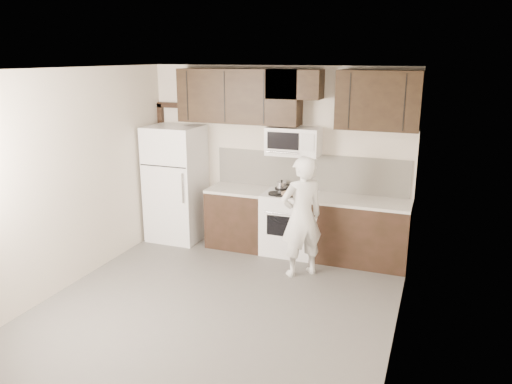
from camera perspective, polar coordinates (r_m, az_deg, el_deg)
The scene contains 14 objects.
floor at distance 5.98m, azimuth -4.59°, elevation -13.02°, with size 4.50×4.50×0.00m, color #575451.
back_wall at distance 7.51m, azimuth 2.48°, elevation 3.92°, with size 4.00×4.00×0.00m, color beige.
ceiling at distance 5.26m, azimuth -5.23°, elevation 13.80°, with size 4.50×4.50×0.00m, color white.
counter_run at distance 7.29m, azimuth 6.16°, elevation -3.80°, with size 2.95×0.64×0.91m.
stove at distance 7.36m, azimuth 3.87°, elevation -3.51°, with size 0.76×0.66×0.94m.
backsplash at distance 7.39m, azimuth 6.13°, elevation 2.32°, with size 2.90×0.02×0.54m, color beige.
upper_cabinets at distance 7.15m, azimuth 3.74°, elevation 10.87°, with size 3.48×0.35×0.78m.
microwave at distance 7.18m, azimuth 4.31°, elevation 5.80°, with size 0.76×0.42×0.40m.
refrigerator at distance 7.90m, azimuth -9.13°, elevation 0.97°, with size 0.80×0.76×1.80m.
door_trim at distance 8.28m, azimuth -10.38°, elevation 4.04°, with size 0.50×0.08×2.12m.
saucepan at distance 7.41m, azimuth 2.96°, elevation 0.73°, with size 0.26×0.15×0.15m.
baking_tray at distance 7.13m, azimuth 3.85°, elevation -0.28°, with size 0.36×0.27×0.02m, color black.
pizza at distance 7.12m, azimuth 3.85°, elevation -0.14°, with size 0.24×0.24×0.02m, color #CCAC89.
person at distance 6.52m, azimuth 5.23°, elevation -2.85°, with size 0.59×0.39×1.62m, color white.
Camera 1 is at (2.28, -4.74, 2.84)m, focal length 35.00 mm.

